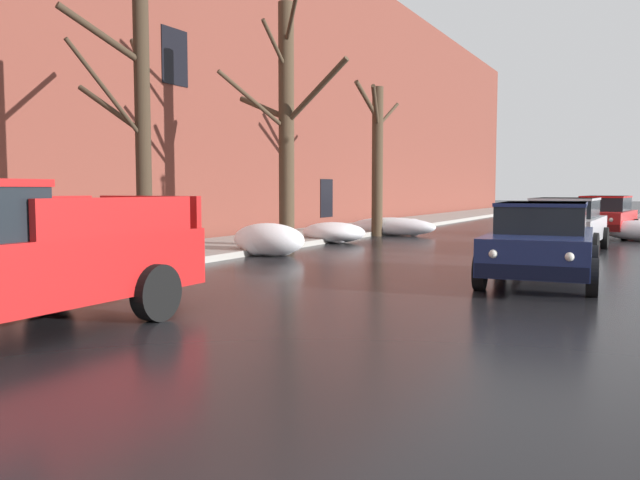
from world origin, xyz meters
The scene contains 11 objects.
left_sidewalk_slab centered at (-6.36, 18.00, 0.08)m, with size 3.32×80.00×0.15m, color gray.
brick_townhouse_facade centered at (-8.52, 18.00, 5.69)m, with size 0.63×80.00×11.39m.
snow_bank_near_corner_left centered at (-4.66, 20.50, 0.31)m, with size 2.04×1.45×0.63m.
snow_bank_mid_block_left centered at (-4.10, 24.16, 0.32)m, with size 3.19×0.94×0.65m.
snow_bank_along_right_kerb centered at (-4.32, 16.18, 0.39)m, with size 1.97×1.03×0.81m.
bare_tree_second_along_sidewalk centered at (-4.64, 12.09, 2.88)m, with size 1.68×2.99×5.30m.
bare_tree_mid_block centered at (-4.54, 17.43, 3.42)m, with size 3.53×2.06×6.85m.
bare_tree_far_down_block centered at (-4.56, 23.62, 2.81)m, with size 0.85×2.76×5.26m.
sedan_darkblue_parked_kerbside_close centered at (2.43, 14.57, 0.75)m, with size 2.14×4.22×1.42m.
sedan_silver_parked_kerbside_mid centered at (1.99, 20.97, 0.75)m, with size 2.05×4.16×1.42m.
sedan_red_parked_far_down_block centered at (2.54, 27.17, 0.75)m, with size 2.09×4.12×1.42m.
Camera 1 is at (4.30, 2.64, 1.66)m, focal length 36.33 mm.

